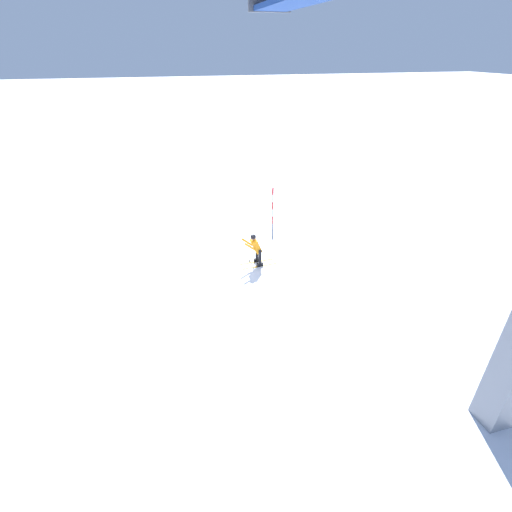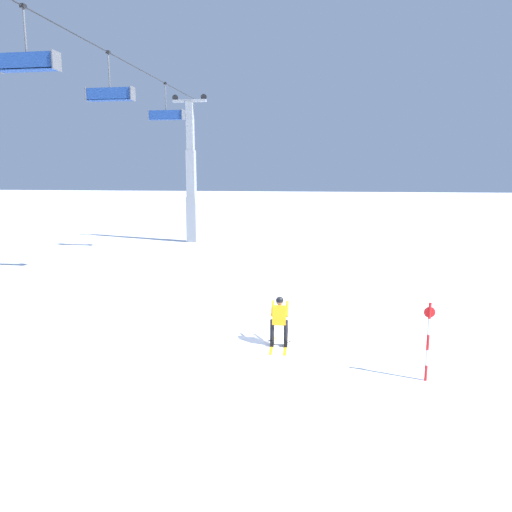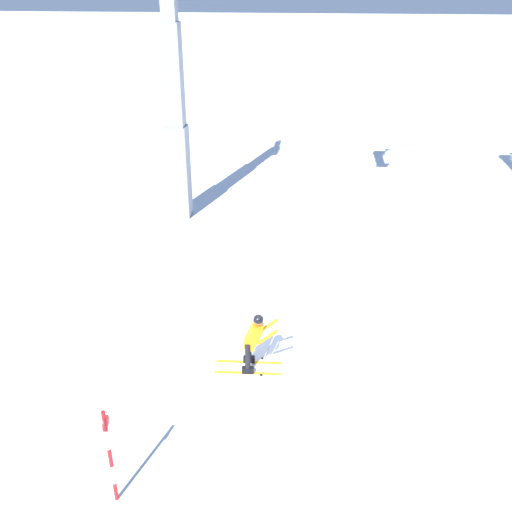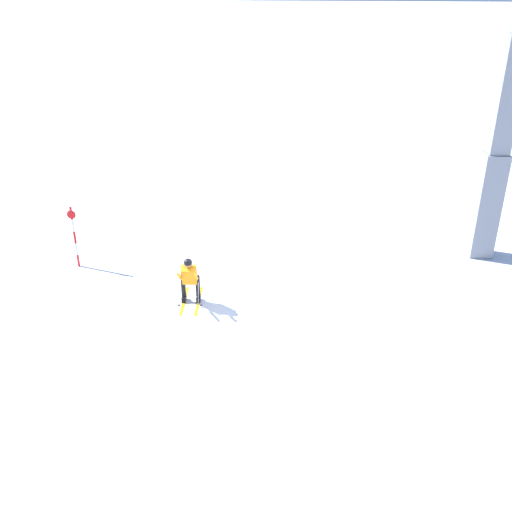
{
  "view_description": "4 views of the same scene",
  "coord_description": "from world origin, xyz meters",
  "views": [
    {
      "loc": [
        3.05,
        12.57,
        8.42
      ],
      "look_at": [
        -0.29,
        0.41,
        1.23
      ],
      "focal_mm": 25.57,
      "sensor_mm": 36.0,
      "label": 1
    },
    {
      "loc": [
        -14.91,
        -2.43,
        5.27
      ],
      "look_at": [
        0.19,
        -0.08,
        2.65
      ],
      "focal_mm": 33.68,
      "sensor_mm": 36.0,
      "label": 2
    },
    {
      "loc": [
        0.58,
        -11.74,
        8.54
      ],
      "look_at": [
        -0.87,
        1.6,
        1.74
      ],
      "focal_mm": 39.39,
      "sensor_mm": 36.0,
      "label": 3
    },
    {
      "loc": [
        14.04,
        2.01,
        9.05
      ],
      "look_at": [
        0.2,
        1.02,
        2.04
      ],
      "focal_mm": 41.89,
      "sensor_mm": 36.0,
      "label": 4
    }
  ],
  "objects": [
    {
      "name": "ground_plane",
      "position": [
        0.0,
        0.0,
        0.0
      ],
      "size": [
        260.0,
        260.0,
        0.0
      ],
      "primitive_type": "plane",
      "color": "white"
    },
    {
      "name": "lift_tower_near",
      "position": [
        -4.5,
        8.23,
        4.64
      ],
      "size": [
        0.73,
        2.61,
        11.12
      ],
      "color": "gray",
      "rests_on": "ground_plane"
    },
    {
      "name": "trail_marker_pole",
      "position": [
        -2.7,
        -4.96,
        1.12
      ],
      "size": [
        0.07,
        0.28,
        2.07
      ],
      "color": "red",
      "rests_on": "ground_plane"
    },
    {
      "name": "skier_carving_main",
      "position": [
        -0.64,
        -0.94,
        0.87
      ],
      "size": [
        1.64,
        0.72,
        1.63
      ],
      "color": "yellow",
      "rests_on": "ground_plane"
    }
  ]
}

